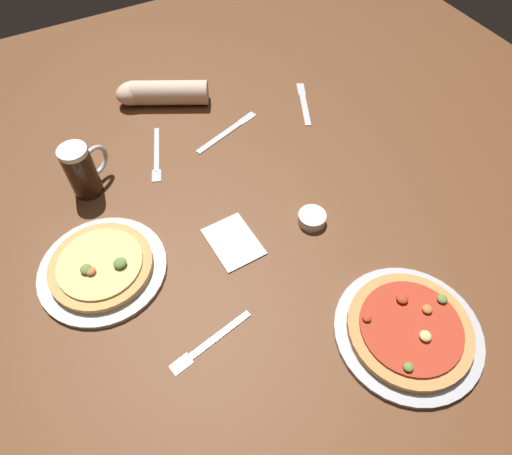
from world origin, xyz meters
name	(u,v)px	position (x,y,z in m)	size (l,w,h in m)	color
ground_plane	(256,236)	(0.00, 0.00, -0.01)	(2.40, 2.40, 0.03)	brown
pizza_plate_near	(409,330)	(0.16, -0.39, 0.02)	(0.31, 0.31, 0.05)	#B2B2B7
pizza_plate_far	(102,267)	(-0.37, 0.07, 0.02)	(0.30, 0.30, 0.05)	silver
beer_mug_dark	(82,170)	(-0.32, 0.33, 0.07)	(0.12, 0.09, 0.15)	black
ramekin_sauce	(312,218)	(0.14, -0.04, 0.01)	(0.07, 0.07, 0.03)	silver
napkin_folded	(233,241)	(-0.06, 0.00, 0.00)	(0.11, 0.14, 0.01)	silver
fork_left	(157,155)	(-0.12, 0.37, 0.00)	(0.10, 0.21, 0.01)	silver
knife_right	(227,131)	(0.10, 0.36, 0.00)	(0.23, 0.10, 0.01)	silver
fork_spare	(210,342)	(-0.22, -0.21, 0.00)	(0.20, 0.06, 0.01)	silver
knife_spare	(304,103)	(0.37, 0.37, 0.00)	(0.10, 0.20, 0.01)	silver
diner_arm	(159,93)	(-0.03, 0.59, 0.04)	(0.27, 0.18, 0.07)	beige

